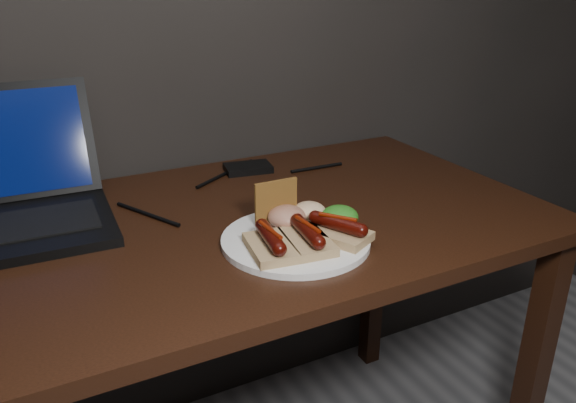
{
  "coord_description": "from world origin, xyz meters",
  "views": [
    {
      "loc": [
        -0.29,
        0.44,
        1.21
      ],
      "look_at": [
        0.13,
        1.26,
        0.82
      ],
      "focal_mm": 35.0,
      "sensor_mm": 36.0,
      "label": 1
    }
  ],
  "objects": [
    {
      "name": "bread_sausage_right",
      "position": [
        0.2,
        1.2,
        0.78
      ],
      "size": [
        0.11,
        0.13,
        0.04
      ],
      "color": "tan",
      "rests_on": "plate"
    },
    {
      "name": "desk",
      "position": [
        0.0,
        1.38,
        0.66
      ],
      "size": [
        1.4,
        0.7,
        0.75
      ],
      "color": "black",
      "rests_on": "ground"
    },
    {
      "name": "hard_drive",
      "position": [
        0.21,
        1.63,
        0.76
      ],
      "size": [
        0.12,
        0.09,
        0.02
      ],
      "primitive_type": "cube",
      "rotation": [
        0.0,
        0.0,
        -0.16
      ],
      "color": "black",
      "rests_on": "desk"
    },
    {
      "name": "coleslaw_mound",
      "position": [
        0.19,
        1.29,
        0.78
      ],
      "size": [
        0.06,
        0.06,
        0.04
      ],
      "primitive_type": "ellipsoid",
      "color": "beige",
      "rests_on": "plate"
    },
    {
      "name": "crispbread",
      "position": [
        0.13,
        1.3,
        0.8
      ],
      "size": [
        0.09,
        0.01,
        0.08
      ],
      "primitive_type": "cube",
      "color": "olive",
      "rests_on": "plate"
    },
    {
      "name": "desk_cables",
      "position": [
        -0.04,
        1.55,
        0.75
      ],
      "size": [
        0.96,
        0.3,
        0.01
      ],
      "color": "black",
      "rests_on": "desk"
    },
    {
      "name": "salsa_mound",
      "position": [
        0.14,
        1.28,
        0.78
      ],
      "size": [
        0.07,
        0.07,
        0.04
      ],
      "primitive_type": "ellipsoid",
      "color": "maroon",
      "rests_on": "plate"
    },
    {
      "name": "laptop",
      "position": [
        -0.32,
        1.56,
        0.8
      ],
      "size": [
        0.38,
        0.37,
        0.25
      ],
      "color": "black",
      "rests_on": "desk"
    },
    {
      "name": "plate",
      "position": [
        0.13,
        1.23,
        0.76
      ],
      "size": [
        0.32,
        0.32,
        0.01
      ],
      "primitive_type": "cylinder",
      "rotation": [
        0.0,
        0.0,
        0.22
      ],
      "color": "white",
      "rests_on": "desk"
    },
    {
      "name": "bread_sausage_left",
      "position": [
        0.07,
        1.2,
        0.78
      ],
      "size": [
        0.09,
        0.12,
        0.04
      ],
      "color": "tan",
      "rests_on": "plate"
    },
    {
      "name": "salad_greens",
      "position": [
        0.23,
        1.24,
        0.78
      ],
      "size": [
        0.07,
        0.07,
        0.04
      ],
      "primitive_type": "ellipsoid",
      "color": "#1D5A12",
      "rests_on": "plate"
    },
    {
      "name": "bread_sausage_center",
      "position": [
        0.13,
        1.19,
        0.78
      ],
      "size": [
        0.08,
        0.12,
        0.04
      ],
      "color": "tan",
      "rests_on": "plate"
    }
  ]
}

